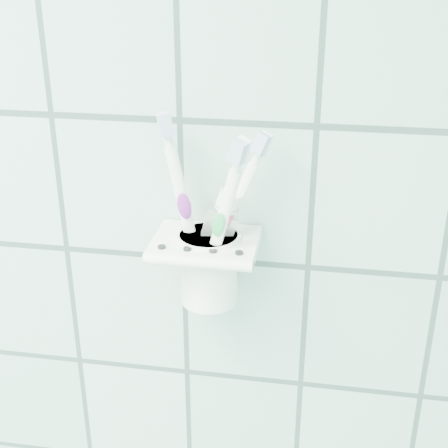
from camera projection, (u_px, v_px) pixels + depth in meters
The scene contains 6 objects.
holder_bracket at pixel (206, 245), 0.73m from camera, with size 0.12×0.10×0.04m.
cup at pixel (209, 265), 0.74m from camera, with size 0.08×0.08×0.09m.
toothbrush_pink at pixel (202, 207), 0.71m from camera, with size 0.06×0.03×0.22m.
toothbrush_blue at pixel (193, 210), 0.72m from camera, with size 0.09×0.03×0.21m.
toothbrush_orange at pixel (200, 209), 0.71m from camera, with size 0.06×0.06×0.22m.
toothpaste_tube at pixel (197, 231), 0.73m from camera, with size 0.07×0.03×0.15m.
Camera 1 is at (0.80, 0.51, 1.62)m, focal length 50.00 mm.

